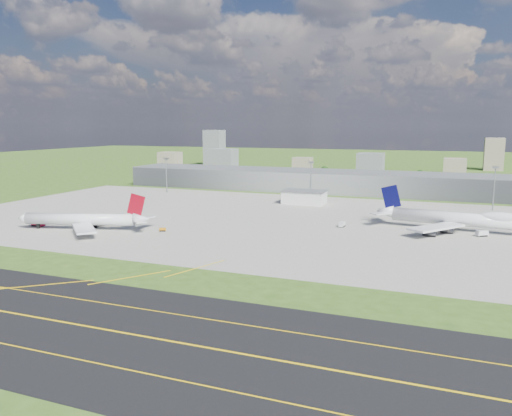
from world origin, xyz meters
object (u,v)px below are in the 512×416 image
(van_white_near, at_px, (342,225))
(van_white_far, at_px, (482,234))
(airliner_red_twin, at_px, (85,220))
(tug_yellow, at_px, (163,230))
(crash_tender, at_px, (38,223))
(airliner_blue_quad, at_px, (462,219))

(van_white_near, relative_size, van_white_far, 0.92)
(airliner_red_twin, relative_size, tug_yellow, 17.58)
(crash_tender, height_order, van_white_near, crash_tender)
(airliner_blue_quad, height_order, van_white_near, airliner_blue_quad)
(van_white_near, bearing_deg, airliner_blue_quad, -73.74)
(airliner_blue_quad, relative_size, crash_tender, 11.66)
(airliner_red_twin, height_order, airliner_blue_quad, airliner_blue_quad)
(van_white_far, bearing_deg, van_white_near, 146.00)
(airliner_red_twin, height_order, crash_tender, airliner_red_twin)
(airliner_red_twin, bearing_deg, crash_tender, -11.68)
(airliner_red_twin, relative_size, van_white_near, 12.48)
(tug_yellow, relative_size, van_white_far, 0.66)
(airliner_blue_quad, relative_size, van_white_near, 15.19)
(crash_tender, xyz_separation_m, van_white_far, (203.01, 54.42, -0.40))
(crash_tender, bearing_deg, van_white_far, 15.47)
(airliner_red_twin, distance_m, van_white_near, 124.03)
(airliner_blue_quad, bearing_deg, van_white_far, -41.54)
(airliner_red_twin, distance_m, van_white_far, 183.64)
(airliner_blue_quad, xyz_separation_m, van_white_near, (-54.51, -11.12, -4.37))
(airliner_blue_quad, bearing_deg, tug_yellow, -151.49)
(airliner_red_twin, height_order, van_white_near, airliner_red_twin)
(van_white_far, bearing_deg, crash_tender, 159.36)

